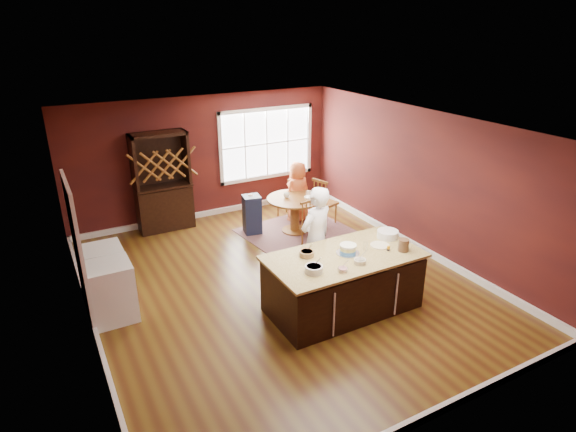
% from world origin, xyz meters
% --- Properties ---
extents(room_shell, '(7.00, 7.00, 7.00)m').
position_xyz_m(room_shell, '(0.00, 0.00, 1.35)').
color(room_shell, '#583E12').
rests_on(room_shell, ground).
extents(window, '(2.36, 0.10, 1.66)m').
position_xyz_m(window, '(1.50, 3.47, 1.50)').
color(window, white).
rests_on(window, room_shell).
extents(doorway, '(0.08, 1.26, 2.13)m').
position_xyz_m(doorway, '(-2.97, 0.60, 1.02)').
color(doorway, white).
rests_on(doorway, room_shell).
extents(kitchen_island, '(2.33, 1.22, 0.92)m').
position_xyz_m(kitchen_island, '(0.50, -1.14, 0.44)').
color(kitchen_island, black).
rests_on(kitchen_island, ground).
extents(dining_table, '(1.16, 1.16, 0.75)m').
position_xyz_m(dining_table, '(1.29, 1.76, 0.53)').
color(dining_table, brown).
rests_on(dining_table, ground).
extents(baker, '(0.74, 0.58, 1.77)m').
position_xyz_m(baker, '(0.48, -0.38, 0.88)').
color(baker, white).
rests_on(baker, ground).
extents(layer_cake, '(0.35, 0.35, 0.14)m').
position_xyz_m(layer_cake, '(0.58, -1.11, 0.99)').
color(layer_cake, white).
rests_on(layer_cake, kitchen_island).
extents(bowl_blue, '(0.25, 0.25, 0.10)m').
position_xyz_m(bowl_blue, '(-0.17, -1.36, 0.97)').
color(bowl_blue, white).
rests_on(bowl_blue, kitchen_island).
extents(bowl_yellow, '(0.22, 0.22, 0.08)m').
position_xyz_m(bowl_yellow, '(-0.00, -0.89, 0.96)').
color(bowl_yellow, olive).
rests_on(bowl_yellow, kitchen_island).
extents(bowl_pink, '(0.15, 0.15, 0.06)m').
position_xyz_m(bowl_pink, '(0.20, -1.54, 0.95)').
color(bowl_pink, white).
rests_on(bowl_pink, kitchen_island).
extents(bowl_olive, '(0.18, 0.18, 0.07)m').
position_xyz_m(bowl_olive, '(0.55, -1.46, 0.95)').
color(bowl_olive, beige).
rests_on(bowl_olive, kitchen_island).
extents(drinking_glass, '(0.07, 0.07, 0.14)m').
position_xyz_m(drinking_glass, '(0.88, -1.14, 0.99)').
color(drinking_glass, white).
rests_on(drinking_glass, kitchen_island).
extents(dinner_plate, '(0.30, 0.30, 0.02)m').
position_xyz_m(dinner_plate, '(1.17, -1.14, 0.93)').
color(dinner_plate, beige).
rests_on(dinner_plate, kitchen_island).
extents(white_tub, '(0.34, 0.34, 0.12)m').
position_xyz_m(white_tub, '(1.47, -0.95, 0.98)').
color(white_tub, silver).
rests_on(white_tub, kitchen_island).
extents(stoneware_crock, '(0.16, 0.16, 0.19)m').
position_xyz_m(stoneware_crock, '(1.37, -1.45, 1.02)').
color(stoneware_crock, '#4B331E').
rests_on(stoneware_crock, kitchen_island).
extents(toy_figurine, '(0.05, 0.05, 0.08)m').
position_xyz_m(toy_figurine, '(1.17, -1.33, 0.96)').
color(toy_figurine, '#F3A109').
rests_on(toy_figurine, kitchen_island).
extents(rug, '(2.31, 1.89, 0.01)m').
position_xyz_m(rug, '(1.29, 1.76, 0.01)').
color(rug, brown).
rests_on(rug, ground).
extents(chair_east, '(0.53, 0.55, 1.06)m').
position_xyz_m(chair_east, '(2.08, 1.82, 0.53)').
color(chair_east, brown).
rests_on(chair_east, ground).
extents(chair_south, '(0.44, 0.42, 0.94)m').
position_xyz_m(chair_south, '(1.24, 0.93, 0.47)').
color(chair_south, brown).
rests_on(chair_south, ground).
extents(chair_north, '(0.52, 0.51, 0.96)m').
position_xyz_m(chair_north, '(1.57, 2.59, 0.48)').
color(chair_north, brown).
rests_on(chair_north, ground).
extents(seated_woman, '(0.74, 0.57, 1.35)m').
position_xyz_m(seated_woman, '(1.63, 2.23, 0.67)').
color(seated_woman, '#CF5E2C').
rests_on(seated_woman, ground).
extents(high_chair, '(0.40, 0.40, 0.85)m').
position_xyz_m(high_chair, '(0.48, 2.12, 0.43)').
color(high_chair, black).
rests_on(high_chair, ground).
extents(toddler, '(0.18, 0.14, 0.26)m').
position_xyz_m(toddler, '(0.54, 2.11, 0.81)').
color(toddler, '#8CA5BF').
rests_on(toddler, high_chair).
extents(table_plate, '(0.21, 0.21, 0.02)m').
position_xyz_m(table_plate, '(1.57, 1.64, 0.76)').
color(table_plate, beige).
rests_on(table_plate, dining_table).
extents(table_cup, '(0.16, 0.16, 0.10)m').
position_xyz_m(table_cup, '(1.15, 1.87, 0.80)').
color(table_cup, white).
rests_on(table_cup, dining_table).
extents(hutch, '(1.13, 0.47, 2.08)m').
position_xyz_m(hutch, '(-1.04, 3.22, 1.04)').
color(hutch, black).
rests_on(hutch, ground).
extents(washer, '(0.62, 0.60, 0.91)m').
position_xyz_m(washer, '(-2.64, 0.28, 0.45)').
color(washer, silver).
rests_on(washer, ground).
extents(dryer, '(0.62, 0.60, 0.89)m').
position_xyz_m(dryer, '(-2.64, 0.92, 0.45)').
color(dryer, silver).
rests_on(dryer, ground).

